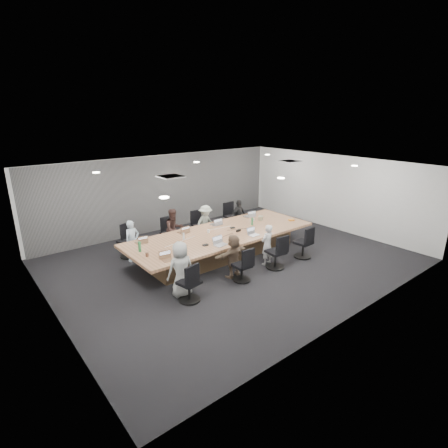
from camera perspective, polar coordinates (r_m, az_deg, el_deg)
floor at (r=10.67m, az=1.35°, el=-5.89°), size 10.00×8.00×0.00m
ceiling at (r=9.88m, az=1.47°, el=9.15°), size 10.00×8.00×0.00m
wall_back at (r=13.39m, az=-9.72°, el=5.12°), size 10.00×0.00×2.80m
wall_front at (r=7.75m, az=20.91°, el=-5.33°), size 10.00×0.00×2.80m
wall_left at (r=8.10m, az=-26.88°, el=-5.11°), size 0.00×8.00×2.80m
wall_right at (r=13.85m, az=17.51°, el=4.96°), size 0.00×8.00×2.80m
curtain at (r=13.32m, az=-9.55°, el=5.06°), size 9.80×0.04×2.80m
conference_table at (r=10.87m, az=-0.33°, el=-3.13°), size 6.00×2.20×0.74m
chair_0 at (r=11.13m, az=-15.39°, el=-3.13°), size 0.74×0.74×0.86m
chair_1 at (r=11.74m, az=-8.97°, el=-1.85°), size 0.57×0.57×0.76m
chair_2 at (r=12.36m, az=-3.95°, el=-0.63°), size 0.55×0.55×0.77m
chair_3 at (r=13.21m, az=1.35°, el=0.88°), size 0.61×0.61×0.88m
chair_4 at (r=8.37m, az=-5.71°, el=-9.96°), size 0.64×0.64×0.80m
chair_5 at (r=9.29m, az=2.94°, el=-7.20°), size 0.52×0.52×0.73m
chair_6 at (r=10.10m, az=8.42°, el=-4.96°), size 0.61×0.61×0.83m
chair_7 at (r=10.97m, az=12.80°, el=-3.36°), size 0.58×0.58×0.82m
person_0 at (r=10.76m, az=-14.72°, el=-2.68°), size 0.50×0.37×1.26m
laptop_0 at (r=10.25m, az=-13.49°, el=-2.91°), size 0.31×0.23×0.02m
person_1 at (r=11.35m, az=-8.16°, el=-0.89°), size 0.67×0.52×1.36m
laptop_1 at (r=10.88m, az=-6.68°, el=-1.29°), size 0.33×0.24×0.02m
person_2 at (r=12.01m, az=-3.02°, el=0.10°), size 0.88×0.59×1.27m
laptop_2 at (r=11.56m, az=-1.43°, el=-0.02°), size 0.34×0.23×0.02m
person_3 at (r=12.90m, az=2.36°, el=1.27°), size 0.76×0.40×1.23m
laptop_3 at (r=12.48m, az=4.02°, el=1.30°), size 0.36×0.26×0.02m
person_4 at (r=8.51m, az=-7.08°, el=-7.34°), size 0.71×0.49×1.39m
laptop_4 at (r=8.92m, az=-8.97°, el=-5.81°), size 0.35×0.26×0.02m
person_5 at (r=9.43m, az=1.55°, el=-5.19°), size 1.15×0.46×1.21m
laptop_5 at (r=9.77m, az=-0.53°, el=-3.43°), size 0.38×0.28×0.02m
person_6 at (r=10.25m, az=7.04°, el=-3.38°), size 0.47×0.33×1.22m
laptop_6 at (r=10.56m, az=4.94°, el=-1.83°), size 0.31×0.22×0.02m
bottle_green_left at (r=9.55m, az=-13.61°, el=-3.63°), size 0.08×0.08×0.28m
bottle_green_right at (r=11.50m, az=4.62°, el=0.41°), size 0.07×0.07×0.24m
bottle_clear at (r=10.24m, az=-6.62°, el=-1.99°), size 0.07×0.07×0.20m
cup_white_far at (r=10.75m, az=-2.56°, el=-1.19°), size 0.09×0.09×0.10m
cup_white_near at (r=11.97m, az=4.80°, el=0.76°), size 0.09×0.09×0.10m
mug_brown at (r=9.24m, az=-12.45°, el=-4.90°), size 0.10×0.10×0.10m
mic_left at (r=9.76m, az=-3.06°, el=-3.44°), size 0.16×0.12×0.03m
mic_right at (r=11.17m, az=1.39°, el=-0.62°), size 0.17×0.13×0.03m
stapler at (r=10.86m, az=2.38°, el=-1.08°), size 0.18×0.05×0.07m
canvas_bag at (r=12.09m, az=6.00°, el=0.97°), size 0.27×0.26×0.13m
snack_packet at (r=12.18m, az=10.93°, el=0.66°), size 0.23×0.19×0.04m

